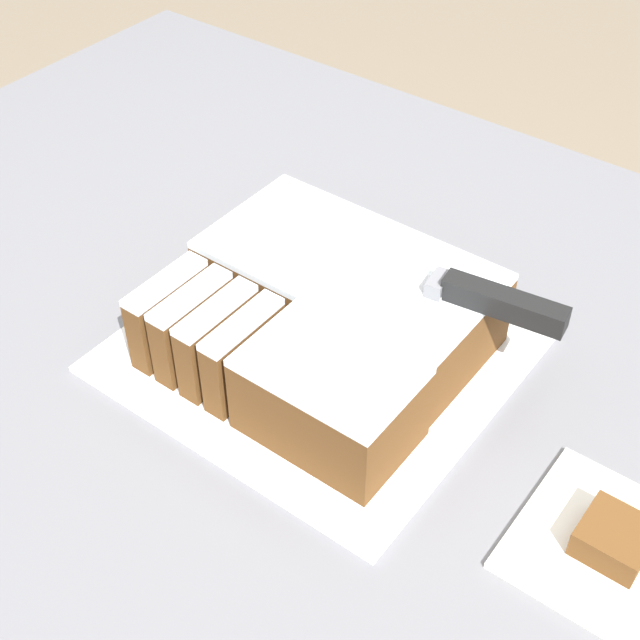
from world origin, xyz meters
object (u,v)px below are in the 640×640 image
(brownie, at_px, (614,538))
(cake, at_px, (328,319))
(cake_board, at_px, (320,354))
(knife, at_px, (462,291))

(brownie, bearing_deg, cake, 172.05)
(cake_board, bearing_deg, cake, 42.72)
(cake_board, xyz_separation_m, cake, (0.01, 0.00, 0.05))
(cake_board, xyz_separation_m, knife, (0.11, 0.06, 0.10))
(knife, relative_size, brownie, 5.89)
(cake, xyz_separation_m, brownie, (0.32, -0.04, -0.03))
(cake_board, distance_m, knife, 0.16)
(brownie, bearing_deg, cake_board, 173.05)
(knife, distance_m, brownie, 0.25)
(cake_board, height_order, cake, cake)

